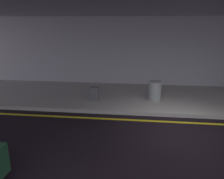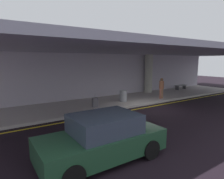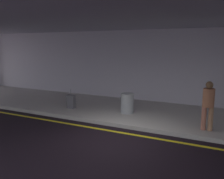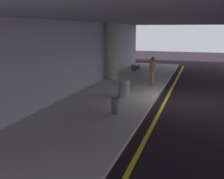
% 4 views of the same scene
% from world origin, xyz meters
% --- Properties ---
extents(ground_plane, '(60.00, 60.00, 0.00)m').
position_xyz_m(ground_plane, '(0.00, 0.00, 0.00)').
color(ground_plane, black).
extents(sidewalk, '(26.00, 4.20, 0.15)m').
position_xyz_m(sidewalk, '(0.00, 3.10, 0.07)').
color(sidewalk, '#B1ABA5').
rests_on(sidewalk, ground).
extents(lane_stripe_yellow, '(26.00, 0.14, 0.01)m').
position_xyz_m(lane_stripe_yellow, '(0.00, 0.56, 0.00)').
color(lane_stripe_yellow, yellow).
rests_on(lane_stripe_yellow, ground).
extents(support_column_left_mid, '(0.75, 0.75, 3.65)m').
position_xyz_m(support_column_left_mid, '(4.00, 4.67, 1.97)').
color(support_column_left_mid, '#AFAE9D').
rests_on(support_column_left_mid, sidewalk).
extents(ceiling_overhang, '(28.00, 13.20, 0.30)m').
position_xyz_m(ceiling_overhang, '(0.00, 2.60, 3.95)').
color(ceiling_overhang, gray).
rests_on(ceiling_overhang, support_column_far_left).
extents(terminal_back_wall, '(26.00, 0.30, 3.80)m').
position_xyz_m(terminal_back_wall, '(0.00, 5.35, 1.90)').
color(terminal_back_wall, '#B3ACBB').
rests_on(terminal_back_wall, ground).
extents(traveler_with_luggage, '(0.38, 0.38, 1.68)m').
position_xyz_m(traveler_with_luggage, '(2.59, 1.70, 1.11)').
color(traveler_with_luggage, '#A25F4C').
rests_on(traveler_with_luggage, sidewalk).
extents(suitcase_upright_primary, '(0.36, 0.22, 0.90)m').
position_xyz_m(suitcase_upright_primary, '(-3.31, 2.13, 0.46)').
color(suitcase_upright_primary, '#58555D').
rests_on(suitcase_upright_primary, sidewalk).
extents(bench_metal, '(1.60, 0.50, 0.48)m').
position_xyz_m(bench_metal, '(8.25, 4.07, 0.50)').
color(bench_metal, slate).
rests_on(bench_metal, sidewalk).
extents(trash_bin_steel, '(0.56, 0.56, 0.85)m').
position_xyz_m(trash_bin_steel, '(-0.68, 2.53, 0.57)').
color(trash_bin_steel, gray).
rests_on(trash_bin_steel, sidewalk).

